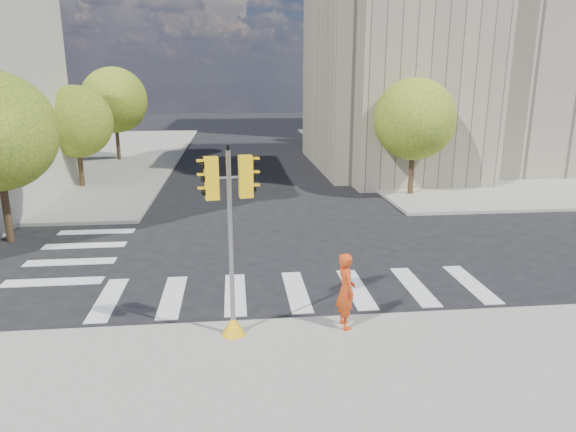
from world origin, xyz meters
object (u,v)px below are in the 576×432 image
object	(u,v)px
traffic_signal	(231,259)
photographer	(346,290)
lamp_near	(400,105)
lamp_far	(348,97)

from	to	relation	value
traffic_signal	photographer	xyz separation A→B (m)	(2.75, 0.13, -0.96)
lamp_near	traffic_signal	world-z (taller)	lamp_near
lamp_far	traffic_signal	xyz separation A→B (m)	(-9.96, -32.73, -2.51)
traffic_signal	lamp_near	bearing A→B (deg)	51.83
lamp_far	photographer	xyz separation A→B (m)	(-7.21, -32.60, -3.47)
traffic_signal	photographer	world-z (taller)	traffic_signal
lamp_near	traffic_signal	xyz separation A→B (m)	(-9.96, -18.73, -2.51)
lamp_far	traffic_signal	bearing A→B (deg)	-106.92
lamp_far	lamp_near	bearing A→B (deg)	-90.00
photographer	traffic_signal	bearing A→B (deg)	86.64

